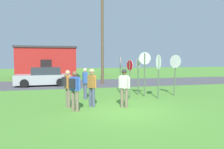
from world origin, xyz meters
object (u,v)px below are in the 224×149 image
(utility_pole, at_px, (102,31))
(stop_sign_tallest, at_px, (158,68))
(stop_sign_low_front, at_px, (120,69))
(stop_sign_leaning_right, at_px, (130,73))
(person_holding_notes, at_px, (124,86))
(person_in_teal, at_px, (67,86))
(parked_car_on_street, at_px, (44,77))
(stop_sign_far_back, at_px, (175,68))
(person_with_sunhat, at_px, (92,85))
(person_on_left, at_px, (75,88))
(stop_sign_nearest, at_px, (145,67))
(stop_sign_rear_right, at_px, (138,71))
(person_in_blue, at_px, (85,82))

(utility_pole, relative_size, stop_sign_tallest, 3.59)
(stop_sign_low_front, bearing_deg, utility_pole, 92.30)
(stop_sign_low_front, relative_size, stop_sign_leaning_right, 1.08)
(stop_sign_leaning_right, bearing_deg, person_holding_notes, -114.21)
(utility_pole, xyz_separation_m, person_in_teal, (-3.18, -8.45, -3.55))
(parked_car_on_street, xyz_separation_m, stop_sign_far_back, (8.04, -6.64, 0.98))
(person_with_sunhat, bearing_deg, stop_sign_low_front, 56.28)
(person_on_left, bearing_deg, stop_sign_nearest, 32.40)
(stop_sign_low_front, bearing_deg, person_in_teal, -135.41)
(stop_sign_far_back, relative_size, person_holding_notes, 1.40)
(parked_car_on_street, xyz_separation_m, stop_sign_nearest, (6.13, -6.58, 1.05))
(person_with_sunhat, bearing_deg, person_holding_notes, -19.60)
(utility_pole, xyz_separation_m, stop_sign_nearest, (1.25, -6.63, -2.79))
(person_in_teal, xyz_separation_m, person_holding_notes, (2.48, -0.60, 0.00))
(utility_pole, distance_m, stop_sign_nearest, 7.30)
(utility_pole, bearing_deg, parked_car_on_street, -179.36)
(stop_sign_nearest, distance_m, person_with_sunhat, 3.92)
(stop_sign_tallest, relative_size, stop_sign_rear_right, 1.09)
(stop_sign_far_back, bearing_deg, stop_sign_low_front, 151.93)
(stop_sign_tallest, distance_m, stop_sign_rear_right, 1.50)
(person_holding_notes, xyz_separation_m, person_on_left, (-2.21, -0.22, -0.00))
(person_holding_notes, xyz_separation_m, person_with_sunhat, (-1.39, 0.50, 0.00))
(stop_sign_low_front, distance_m, person_on_left, 5.21)
(person_with_sunhat, bearing_deg, stop_sign_leaning_right, 33.83)
(person_in_blue, distance_m, person_with_sunhat, 1.91)
(person_on_left, bearing_deg, stop_sign_tallest, 22.09)
(stop_sign_leaning_right, distance_m, person_in_blue, 2.49)
(utility_pole, bearing_deg, stop_sign_rear_right, -79.99)
(person_in_teal, bearing_deg, stop_sign_tallest, 12.34)
(utility_pole, relative_size, stop_sign_far_back, 3.58)
(person_with_sunhat, xyz_separation_m, person_on_left, (-0.81, -0.71, -0.00))
(stop_sign_far_back, distance_m, person_in_blue, 5.40)
(stop_sign_low_front, xyz_separation_m, stop_sign_far_back, (2.95, -1.57, 0.12))
(person_in_teal, bearing_deg, stop_sign_leaning_right, 23.10)
(parked_car_on_street, relative_size, stop_sign_low_front, 1.90)
(stop_sign_tallest, distance_m, stop_sign_low_front, 2.74)
(stop_sign_rear_right, bearing_deg, stop_sign_tallest, -62.42)
(utility_pole, relative_size, stop_sign_leaning_right, 4.05)
(stop_sign_far_back, bearing_deg, person_with_sunhat, -160.49)
(stop_sign_low_front, height_order, person_in_blue, stop_sign_low_front)
(stop_sign_leaning_right, height_order, person_holding_notes, stop_sign_leaning_right)
(utility_pole, height_order, stop_sign_leaning_right, utility_pole)
(person_in_teal, bearing_deg, utility_pole, 69.41)
(stop_sign_tallest, bearing_deg, stop_sign_low_front, 124.57)
(stop_sign_leaning_right, relative_size, person_with_sunhat, 1.24)
(person_in_blue, height_order, person_holding_notes, person_holding_notes)
(person_in_blue, distance_m, person_in_teal, 2.06)
(parked_car_on_street, height_order, person_in_teal, person_in_teal)
(parked_car_on_street, xyz_separation_m, stop_sign_rear_right, (5.95, -6.00, 0.80))
(stop_sign_rear_right, bearing_deg, stop_sign_leaning_right, -131.41)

